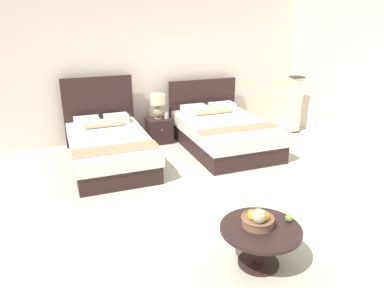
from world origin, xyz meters
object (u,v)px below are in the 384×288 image
Objects in this scene: bed_near_window at (109,146)px; bed_near_corner at (223,132)px; table_lamp at (158,104)px; loose_apple at (289,218)px; vase at (166,115)px; floor_lamp_corner at (295,105)px; nightstand at (159,130)px; fruit_bowl at (258,219)px; coffee_table at (260,236)px.

bed_near_window is 1.01× the size of bed_near_corner.
table_lamp reaches higher than loose_apple.
vase is at bearing 142.93° from bed_near_corner.
bed_near_window is 3.86m from floor_lamp_corner.
bed_near_corner is 1.23m from nightstand.
table_lamp is 3.89m from loose_apple.
fruit_bowl reaches higher than vase.
loose_apple is (1.29, -3.17, 0.17)m from bed_near_window.
coffee_table is (-0.07, -3.85, 0.08)m from nightstand.
floor_lamp_corner reaches higher than coffee_table.
bed_near_window reaches higher than table_lamp.
coffee_table is 0.18m from fruit_bowl.
vase is 0.17× the size of coffee_table.
nightstand is at bearing 88.75° from fruit_bowl.
vase reaches higher than coffee_table.
coffee_table is at bearing -90.97° from table_lamp.
bed_near_corner reaches higher than coffee_table.
bed_near_corner is at bearing 71.12° from coffee_table.
bed_near_window reaches higher than coffee_table.
fruit_bowl is at bearing -109.36° from bed_near_corner.
vase is at bearing 86.94° from coffee_table.
table_lamp is at bearing 88.75° from fruit_bowl.
bed_near_corner is at bearing -37.07° from vase.
vase is at bearing -16.14° from nightstand.
table_lamp is at bearing 33.99° from bed_near_window.
vase reaches higher than nightstand.
nightstand is 3.44× the size of vase.
fruit_bowl is 0.34m from loose_apple.
floor_lamp_corner is (2.54, 3.51, 0.13)m from loose_apple.
vase reaches higher than loose_apple.
bed_near_corner reaches higher than fruit_bowl.
table_lamp is at bearing 172.60° from floor_lamp_corner.
bed_near_corner reaches higher than nightstand.
bed_near_window reaches higher than bed_near_corner.
floor_lamp_corner is at bearing 11.38° from bed_near_corner.
fruit_bowl reaches higher than coffee_table.
bed_near_window is at bearing -151.41° from vase.
loose_apple is at bearing -88.34° from vase.
table_lamp is at bearing 156.51° from vase.
loose_apple is 0.06× the size of floor_lamp_corner.
bed_near_window is 28.74× the size of loose_apple.
fruit_bowl is 0.28× the size of floor_lamp_corner.
coffee_table is 10.45× the size of loose_apple.
vase is 2.67m from floor_lamp_corner.
coffee_table is at bearing -90.97° from nightstand.
bed_near_corner is at bearing 70.64° from fruit_bowl.
bed_near_window is 2.75× the size of coffee_table.
fruit_bowl is at bearing -129.57° from floor_lamp_corner.
bed_near_window is at bearing 112.22° from loose_apple.
table_lamp is at bearing 144.56° from bed_near_corner.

